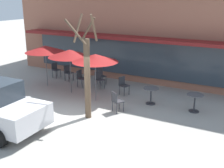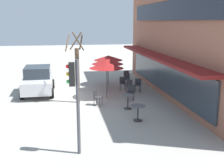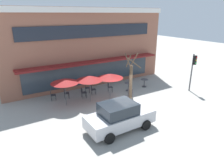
% 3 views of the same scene
% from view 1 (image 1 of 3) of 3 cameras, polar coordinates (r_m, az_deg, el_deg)
% --- Properties ---
extents(ground_plane, '(80.00, 80.00, 0.00)m').
position_cam_1_polar(ground_plane, '(11.27, -8.82, -7.26)').
color(ground_plane, '#9E9B93').
extents(building_facade, '(16.09, 9.10, 7.28)m').
position_cam_1_polar(building_facade, '(19.15, 9.41, 14.10)').
color(building_facade, '#935B47').
rests_on(building_facade, ground).
extents(cafe_table_near_wall, '(0.70, 0.70, 0.76)m').
position_cam_1_polar(cafe_table_near_wall, '(12.24, 16.47, -3.15)').
color(cafe_table_near_wall, '#333338').
rests_on(cafe_table_near_wall, ground).
extents(cafe_table_streetside, '(0.70, 0.70, 0.76)m').
position_cam_1_polar(cafe_table_streetside, '(12.70, 7.91, -1.84)').
color(cafe_table_streetside, '#333338').
rests_on(cafe_table_streetside, ground).
extents(patio_umbrella_green_folded, '(2.10, 2.10, 2.20)m').
position_cam_1_polar(patio_umbrella_green_folded, '(13.82, -8.60, 6.19)').
color(patio_umbrella_green_folded, '#4C4C51').
rests_on(patio_umbrella_green_folded, ground).
extents(patio_umbrella_cream_folded, '(2.10, 2.10, 2.20)m').
position_cam_1_polar(patio_umbrella_cream_folded, '(12.63, -3.44, 5.30)').
color(patio_umbrella_cream_folded, '#4C4C51').
rests_on(patio_umbrella_cream_folded, ground).
extents(patio_umbrella_corner_open, '(2.10, 2.10, 2.20)m').
position_cam_1_polar(patio_umbrella_corner_open, '(15.25, -13.44, 6.96)').
color(patio_umbrella_corner_open, '#4C4C51').
rests_on(patio_umbrella_corner_open, ground).
extents(cafe_chair_0, '(0.53, 0.53, 0.89)m').
position_cam_1_polar(cafe_chair_0, '(15.44, -2.30, 1.84)').
color(cafe_chair_0, '#333338').
rests_on(cafe_chair_0, ground).
extents(cafe_chair_1, '(0.48, 0.48, 0.89)m').
position_cam_1_polar(cafe_chair_1, '(16.31, -8.92, 2.49)').
color(cafe_chair_1, '#333338').
rests_on(cafe_chair_1, ground).
extents(cafe_chair_2, '(0.45, 0.45, 0.89)m').
position_cam_1_polar(cafe_chair_2, '(15.09, -6.38, 1.38)').
color(cafe_chair_2, '#333338').
rests_on(cafe_chair_2, ground).
extents(cafe_chair_3, '(0.47, 0.47, 0.89)m').
position_cam_1_polar(cafe_chair_3, '(17.10, -11.41, 3.04)').
color(cafe_chair_3, '#333338').
rests_on(cafe_chair_3, ground).
extents(cafe_chair_4, '(0.51, 0.51, 0.89)m').
position_cam_1_polar(cafe_chair_4, '(13.82, 2.29, -0.04)').
color(cafe_chair_4, '#333338').
rests_on(cafe_chair_4, ground).
extents(cafe_chair_5, '(0.49, 0.49, 0.89)m').
position_cam_1_polar(cafe_chair_5, '(14.76, -2.67, 1.10)').
color(cafe_chair_5, '#333338').
rests_on(cafe_chair_5, ground).
extents(cafe_chair_6, '(0.55, 0.55, 0.89)m').
position_cam_1_polar(cafe_chair_6, '(11.68, 0.91, -3.34)').
color(cafe_chair_6, '#333338').
rests_on(cafe_chair_6, ground).
extents(street_tree, '(1.08, 1.09, 4.08)m').
position_cam_1_polar(street_tree, '(10.80, -5.14, 2.25)').
color(street_tree, brown).
rests_on(street_tree, ground).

